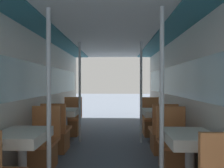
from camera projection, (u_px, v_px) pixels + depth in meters
wall_left at (32, 93)px, 3.20m from camera, size 0.05×6.80×2.29m
wall_right at (187, 93)px, 3.12m from camera, size 0.05×6.80×2.29m
ceiling_panel at (109, 29)px, 3.15m from camera, size 2.82×6.80×0.07m
dining_table_left_0 at (22, 141)px, 2.19m from camera, size 0.58×0.58×0.75m
chair_left_far_0 at (42, 151)px, 2.76m from camera, size 0.47×0.47×0.97m
support_pole_left_0 at (49, 100)px, 2.18m from camera, size 0.06×0.06×2.29m
dining_table_left_1 at (65, 115)px, 4.01m from camera, size 0.58×0.58×0.75m
chair_left_near_1 at (57, 137)px, 3.46m from camera, size 0.47×0.47×0.97m
chair_left_far_1 at (72, 123)px, 4.58m from camera, size 0.47×0.47×0.97m
support_pole_left_1 at (80, 92)px, 4.00m from camera, size 0.06×0.06×2.29m
dining_table_right_0 at (190, 143)px, 2.13m from camera, size 0.58×0.58×0.75m
chair_right_far_0 at (174, 152)px, 2.70m from camera, size 0.47×0.47×0.97m
support_pole_right_0 at (162, 100)px, 2.14m from camera, size 0.06×0.06×2.29m
dining_table_right_1 at (156, 115)px, 3.96m from camera, size 0.58×0.58×0.75m
chair_right_near_1 at (163, 138)px, 3.40m from camera, size 0.47×0.47×0.97m
chair_right_far_1 at (151, 124)px, 4.52m from camera, size 0.47×0.47×0.97m
support_pole_right_1 at (141, 92)px, 3.96m from camera, size 0.06×0.06×2.29m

